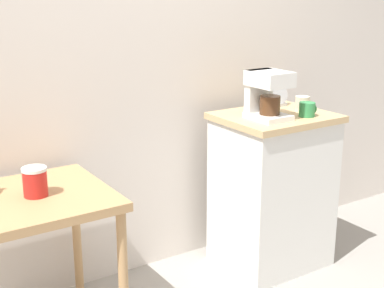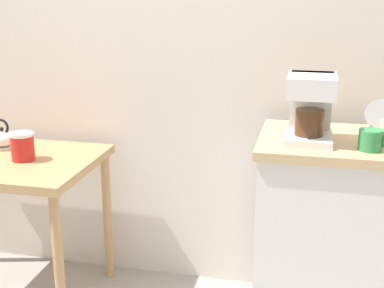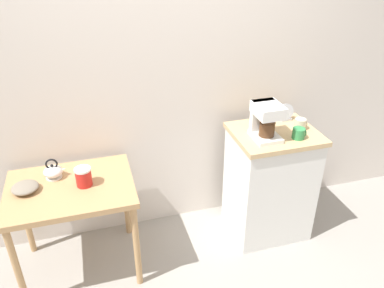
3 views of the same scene
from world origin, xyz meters
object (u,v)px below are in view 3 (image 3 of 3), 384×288
canister_enamel (84,177)px  bowl_stoneware (25,188)px  teakettle (53,172)px  mug_tall_green (299,133)px  mug_small_cream (300,124)px  table_clock (286,113)px  coffee_maker (266,119)px

canister_enamel → bowl_stoneware: bearing=175.0°
teakettle → canister_enamel: teakettle is taller
mug_tall_green → mug_small_cream: bearing=55.9°
canister_enamel → mug_small_cream: size_ratio=1.47×
teakettle → table_clock: size_ratio=1.17×
mug_tall_green → teakettle: bearing=171.2°
coffee_maker → mug_small_cream: coffee_maker is taller
mug_small_cream → canister_enamel: bearing=-179.6°
canister_enamel → table_clock: size_ratio=0.98×
coffee_maker → mug_tall_green: 0.26m
bowl_stoneware → mug_small_cream: mug_small_cream is taller
canister_enamel → mug_tall_green: mug_tall_green is taller
canister_enamel → table_clock: table_clock is taller
coffee_maker → table_clock: 0.36m
teakettle → canister_enamel: 0.25m
teakettle → bowl_stoneware: bearing=-146.4°
bowl_stoneware → teakettle: (0.17, 0.12, 0.02)m
mug_small_cream → table_clock: 0.17m
mug_small_cream → mug_tall_green: 0.15m
coffee_maker → mug_small_cream: size_ratio=2.97×
teakettle → coffee_maker: coffee_maker is taller
teakettle → mug_small_cream: bearing=-4.4°
mug_small_cream → mug_tall_green: size_ratio=0.93×
teakettle → coffee_maker: 1.50m
bowl_stoneware → mug_small_cream: (1.94, -0.02, 0.19)m
teakettle → mug_tall_green: bearing=-8.8°
mug_small_cream → mug_tall_green: mug_small_cream is taller
canister_enamel → mug_tall_green: 1.50m
bowl_stoneware → canister_enamel: size_ratio=1.32×
bowl_stoneware → mug_tall_green: 1.87m
canister_enamel → mug_small_cream: (1.57, 0.01, 0.16)m
mug_small_cream → mug_tall_green: (-0.08, -0.12, -0.00)m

